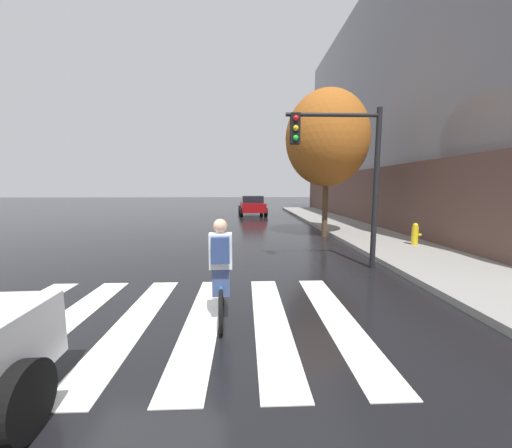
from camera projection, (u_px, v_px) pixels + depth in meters
name	position (u px, v px, depth m)	size (l,w,h in m)	color
ground_plane	(145.00, 322.00, 4.81)	(120.00, 120.00, 0.00)	black
crosswalk_stripes	(169.00, 321.00, 4.83)	(6.13, 3.92, 0.01)	silver
sedan_mid	(252.00, 205.00, 23.24)	(2.24, 4.48, 1.52)	maroon
cyclist	(221.00, 271.00, 4.75)	(0.37, 1.71, 1.69)	black
traffic_light_near	(346.00, 161.00, 7.60)	(2.47, 0.28, 4.20)	black
fire_hydrant	(415.00, 234.00, 10.41)	(0.33, 0.22, 0.78)	gold
street_tree_near	(327.00, 139.00, 12.62)	(3.54, 3.54, 6.29)	#4C3823
corner_building	(504.00, 113.00, 18.38)	(18.65, 24.91, 13.62)	brown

